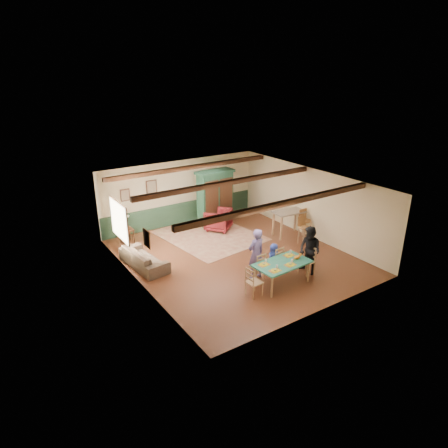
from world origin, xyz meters
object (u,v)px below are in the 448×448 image
bar_stool_right (305,224)px  dining_chair_end_left (254,282)px  dining_chair_end_right (307,261)px  dining_chair_far_right (275,259)px  person_man (256,254)px  counter_table (288,223)px  bar_stool_left (304,231)px  sofa (144,258)px  end_table (127,236)px  person_child (274,258)px  table_lamp (126,223)px  dining_chair_far_left (257,266)px  person_woman (310,251)px  cat (297,257)px  armchair (218,220)px  dining_table (282,273)px  armoire (215,197)px

bar_stool_right → dining_chair_end_left: bearing=-153.4°
dining_chair_end_right → dining_chair_far_right: bearing=-133.8°
person_man → counter_table: person_man is taller
dining_chair_far_right → bar_stool_left: 2.57m
sofa → end_table: (0.22, 2.11, -0.02)m
person_child → table_lamp: (-3.16, 4.74, 0.35)m
dining_chair_end_left → end_table: bearing=13.8°
dining_chair_far_left → bar_stool_right: bar_stool_right is taller
dining_chair_far_left → dining_chair_end_right: 1.64m
person_woman → table_lamp: size_ratio=3.03×
person_woman → counter_table: bearing=146.6°
person_woman → bar_stool_right: (1.97, 2.18, -0.23)m
dining_chair_far_right → bar_stool_right: 3.22m
person_woman → sofa: size_ratio=0.76×
person_man → person_woman: size_ratio=1.05×
dining_chair_end_right → sofa: dining_chair_end_right is taller
end_table → bar_stool_left: 6.64m
dining_chair_end_left → person_man: bearing=-43.2°
person_woman → cat: bearing=-81.9°
sofa → end_table: bearing=-12.0°
person_woman → dining_chair_far_right: bearing=-130.3°
table_lamp → bar_stool_right: size_ratio=0.46×
person_man → armchair: size_ratio=1.71×
dining_table → dining_chair_far_left: (-0.42, 0.67, 0.10)m
dining_chair_end_right → person_woman: size_ratio=0.58×
dining_chair_far_right → bar_stool_left: size_ratio=0.85×
dining_chair_end_left → armchair: size_ratio=0.94×
dining_table → counter_table: 3.91m
person_child → end_table: (-3.16, 4.74, -0.20)m
dining_chair_end_right → person_woman: 0.35m
dining_chair_end_right → end_table: dining_chair_end_right is taller
dining_chair_far_left → cat: 1.25m
table_lamp → cat: bearing=-59.1°
armchair → counter_table: counter_table is taller
counter_table → sofa: bearing=173.6°
armoire → person_child: bearing=-101.3°
person_child → counter_table: bearing=-144.0°
bar_stool_right → bar_stool_left: bearing=-140.2°
bar_stool_right → person_woman: bearing=-134.0°
bar_stool_right → sofa: bearing=167.5°
person_child → armoire: 4.80m
dining_table → end_table: size_ratio=3.03×
dining_table → armchair: size_ratio=1.79×
dining_chair_end_left → table_lamp: table_lamp is taller
person_child → cat: 0.93m
dining_chair_far_right → end_table: (-3.16, 4.82, -0.17)m
dining_chair_end_left → dining_chair_end_right: size_ratio=1.00×
person_man → person_woman: 1.76m
end_table → armoire: bearing=-0.7°
cat → armchair: (0.24, 4.85, -0.37)m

